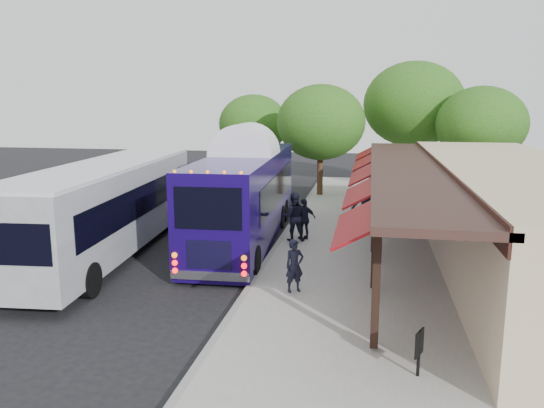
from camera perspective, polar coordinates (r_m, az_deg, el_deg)
The scene contains 15 objects.
ground at distance 16.81m, azimuth -2.34°, elevation -8.88°, with size 90.00×90.00×0.00m, color black.
sidewalk at distance 20.26m, azimuth 14.26°, elevation -5.52°, with size 10.00×40.00×0.15m, color #9E9B93.
curb at distance 20.51m, azimuth 0.28°, elevation -4.97°, with size 0.20×40.00×0.16m, color gray.
station_shelter at distance 20.37m, azimuth 24.03°, elevation -0.91°, with size 8.15×20.00×3.60m.
coach_bus at distance 21.85m, azimuth -2.86°, elevation 1.37°, with size 3.06×12.14×3.85m.
city_bus at distance 20.78m, azimuth -17.31°, elevation -0.08°, with size 3.81×13.01×3.45m.
ped_a at distance 15.73m, azimuth 2.44°, elevation -6.66°, with size 0.58×0.38×1.58m, color black.
ped_b at distance 21.40m, azimuth 2.35°, elevation -1.36°, with size 0.96×0.75×1.98m, color black.
ped_c at distance 21.63m, azimuth 3.51°, elevation -1.64°, with size 0.99×0.41×1.69m, color black.
ped_d at distance 24.49m, azimuth 9.98°, elevation 0.05°, with size 1.28×0.74×1.98m, color black.
sign_board at distance 11.55m, azimuth 15.54°, elevation -14.44°, with size 0.22×0.43×0.99m.
tree_left at distance 31.96m, azimuth 5.28°, elevation 8.73°, with size 5.26×5.26×6.74m.
tree_mid at distance 36.20m, azimuth 15.00°, elevation 10.32°, with size 6.48×6.48×8.30m.
tree_right at distance 33.40m, azimuth 21.57°, elevation 7.98°, with size 5.17×5.17×6.62m.
tree_far at distance 37.48m, azimuth -1.98°, elevation 8.55°, with size 4.85×4.85×6.21m.
Camera 1 is at (3.55, -15.41, 5.70)m, focal length 35.00 mm.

